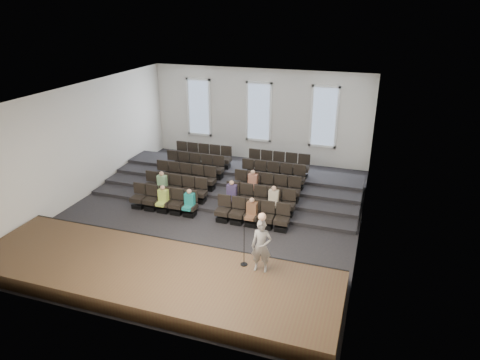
# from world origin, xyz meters

# --- Properties ---
(ground) EXTENTS (14.00, 14.00, 0.00)m
(ground) POSITION_xyz_m (0.00, 0.00, 0.00)
(ground) COLOR black
(ground) RESTS_ON ground
(ceiling) EXTENTS (12.00, 14.00, 0.02)m
(ceiling) POSITION_xyz_m (0.00, 0.00, 5.01)
(ceiling) COLOR white
(ceiling) RESTS_ON ground
(wall_back) EXTENTS (12.00, 0.04, 5.00)m
(wall_back) POSITION_xyz_m (0.00, 7.02, 2.50)
(wall_back) COLOR silver
(wall_back) RESTS_ON ground
(wall_front) EXTENTS (12.00, 0.04, 5.00)m
(wall_front) POSITION_xyz_m (0.00, -7.02, 2.50)
(wall_front) COLOR silver
(wall_front) RESTS_ON ground
(wall_left) EXTENTS (0.04, 14.00, 5.00)m
(wall_left) POSITION_xyz_m (-6.02, 0.00, 2.50)
(wall_left) COLOR silver
(wall_left) RESTS_ON ground
(wall_right) EXTENTS (0.04, 14.00, 5.00)m
(wall_right) POSITION_xyz_m (6.02, 0.00, 2.50)
(wall_right) COLOR silver
(wall_right) RESTS_ON ground
(stage) EXTENTS (11.80, 3.60, 0.50)m
(stage) POSITION_xyz_m (0.00, -5.10, 0.25)
(stage) COLOR #40301B
(stage) RESTS_ON ground
(stage_lip) EXTENTS (11.80, 0.06, 0.52)m
(stage_lip) POSITION_xyz_m (0.00, -3.33, 0.25)
(stage_lip) COLOR black
(stage_lip) RESTS_ON ground
(risers) EXTENTS (11.80, 4.80, 0.60)m
(risers) POSITION_xyz_m (0.00, 3.17, 0.20)
(risers) COLOR black
(risers) RESTS_ON ground
(seating_rows) EXTENTS (6.80, 4.70, 1.67)m
(seating_rows) POSITION_xyz_m (-0.00, 1.54, 0.68)
(seating_rows) COLOR black
(seating_rows) RESTS_ON ground
(windows) EXTENTS (8.44, 0.10, 3.24)m
(windows) POSITION_xyz_m (0.00, 6.95, 2.70)
(windows) COLOR white
(windows) RESTS_ON wall_back
(audience) EXTENTS (5.45, 2.64, 1.10)m
(audience) POSITION_xyz_m (0.19, 0.15, 0.79)
(audience) COLOR #B4CE52
(audience) RESTS_ON seating_rows
(speaker) EXTENTS (0.65, 0.46, 1.69)m
(speaker) POSITION_xyz_m (3.30, -4.12, 1.35)
(speaker) COLOR slate
(speaker) RESTS_ON stage
(mic_stand) EXTENTS (0.24, 0.24, 1.41)m
(mic_stand) POSITION_xyz_m (2.72, -4.00, 0.92)
(mic_stand) COLOR black
(mic_stand) RESTS_ON stage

